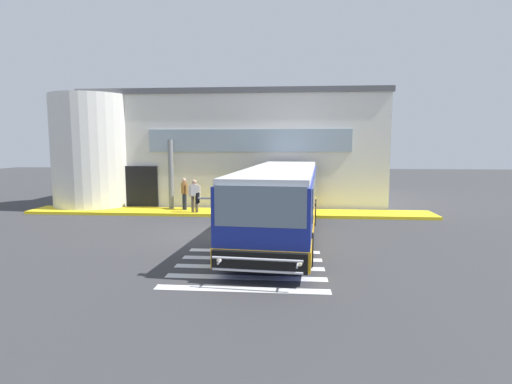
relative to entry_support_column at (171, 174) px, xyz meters
name	(u,v)px	position (x,y,z in m)	size (l,w,h in m)	color
ground_plane	(210,235)	(3.15, -5.40, -2.01)	(80.00, 90.00, 0.02)	#353538
bay_paint_stripes	(249,267)	(5.15, -9.60, -2.00)	(4.40, 3.96, 0.01)	silver
terminal_building	(233,149)	(2.48, 6.13, 1.29)	(18.73, 13.80, 6.61)	silver
boarding_curb	(228,212)	(3.15, -0.60, -1.93)	(20.93, 2.00, 0.15)	yellow
entry_support_column	(171,174)	(0.00, 0.00, 0.00)	(0.28, 0.28, 3.70)	slate
bus_main_foreground	(281,203)	(6.00, -5.50, -0.67)	(3.87, 11.76, 2.70)	navy
passenger_near_column	(184,192)	(0.80, -0.33, -0.92)	(0.40, 0.49, 1.68)	#1E2338
passenger_by_doorway	(195,194)	(1.56, -1.18, -0.92)	(0.58, 0.28, 1.68)	#4C4233
safety_bollard_yellow	(292,210)	(6.48, -1.80, -1.55)	(0.18, 0.18, 0.90)	yellow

